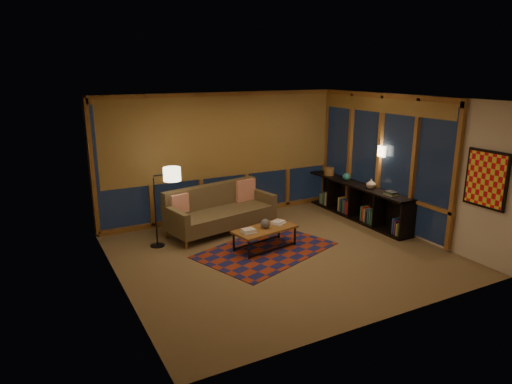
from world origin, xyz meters
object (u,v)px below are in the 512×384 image
sofa (221,210)px  floor_lamp (155,208)px  coffee_table (265,238)px  bookshelf (356,201)px

sofa → floor_lamp: size_ratio=1.50×
coffee_table → bookshelf: size_ratio=0.38×
coffee_table → floor_lamp: 2.06m
bookshelf → floor_lamp: bearing=174.7°
coffee_table → floor_lamp: floor_lamp is taller
bookshelf → sofa: bearing=168.9°
floor_lamp → sofa: bearing=10.3°
sofa → coffee_table: 1.28m
sofa → coffee_table: (0.33, -1.21, -0.25)m
coffee_table → bookshelf: (2.61, 0.63, 0.19)m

